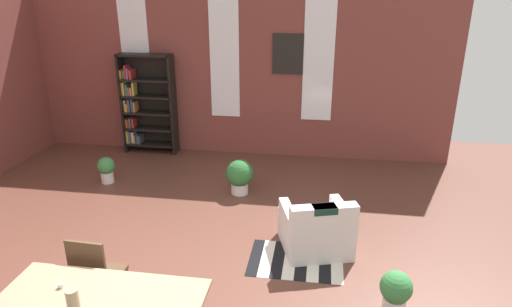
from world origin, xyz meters
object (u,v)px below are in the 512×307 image
object	(u,v)px
dining_chair_far_left	(96,275)
armchair_white	(316,230)
potted_plant_corner	(239,175)
potted_plant_window	(106,169)
potted_plant_by_shelf	(396,292)
vase_on_table	(73,300)
bookshelf_tall	(145,104)

from	to	relation	value
dining_chair_far_left	armchair_white	bearing A→B (deg)	36.99
potted_plant_corner	potted_plant_window	xyz separation A→B (m)	(-2.28, 0.07, -0.06)
armchair_white	potted_plant_corner	xyz separation A→B (m)	(-1.24, 1.44, 0.03)
dining_chair_far_left	potted_plant_by_shelf	world-z (taller)	dining_chair_far_left
dining_chair_far_left	vase_on_table	bearing A→B (deg)	-71.61
dining_chair_far_left	armchair_white	xyz separation A→B (m)	(2.08, 1.57, -0.23)
vase_on_table	dining_chair_far_left	bearing A→B (deg)	108.39
bookshelf_tall	potted_plant_corner	xyz separation A→B (m)	(2.16, -1.62, -0.65)
armchair_white	potted_plant_corner	world-z (taller)	armchair_white
potted_plant_by_shelf	potted_plant_window	xyz separation A→B (m)	(-4.33, 2.61, -0.04)
armchair_white	potted_plant_by_shelf	xyz separation A→B (m)	(0.81, -1.10, 0.01)
potted_plant_corner	potted_plant_window	world-z (taller)	potted_plant_corner
dining_chair_far_left	bookshelf_tall	size ratio (longest dim) A/B	0.49
vase_on_table	potted_plant_window	bearing A→B (deg)	113.76
vase_on_table	dining_chair_far_left	xyz separation A→B (m)	(-0.25, 0.76, -0.35)
potted_plant_by_shelf	potted_plant_window	world-z (taller)	potted_plant_by_shelf
dining_chair_far_left	potted_plant_window	xyz separation A→B (m)	(-1.44, 3.08, -0.26)
bookshelf_tall	potted_plant_window	size ratio (longest dim) A/B	4.31
bookshelf_tall	armchair_white	bearing A→B (deg)	-41.99
vase_on_table	armchair_white	distance (m)	3.02
potted_plant_corner	bookshelf_tall	bearing A→B (deg)	143.13
potted_plant_window	vase_on_table	bearing A→B (deg)	-66.24
armchair_white	potted_plant_by_shelf	world-z (taller)	armchair_white
armchair_white	potted_plant_by_shelf	distance (m)	1.36
potted_plant_by_shelf	vase_on_table	bearing A→B (deg)	-154.90
bookshelf_tall	potted_plant_corner	bearing A→B (deg)	-36.87
potted_plant_by_shelf	potted_plant_corner	size ratio (longest dim) A/B	0.90
potted_plant_corner	potted_plant_by_shelf	bearing A→B (deg)	-51.10
dining_chair_far_left	armchair_white	size ratio (longest dim) A/B	0.95
dining_chair_far_left	bookshelf_tall	world-z (taller)	bookshelf_tall
potted_plant_corner	potted_plant_window	bearing A→B (deg)	178.21
bookshelf_tall	potted_plant_by_shelf	xyz separation A→B (m)	(4.21, -4.16, -0.68)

